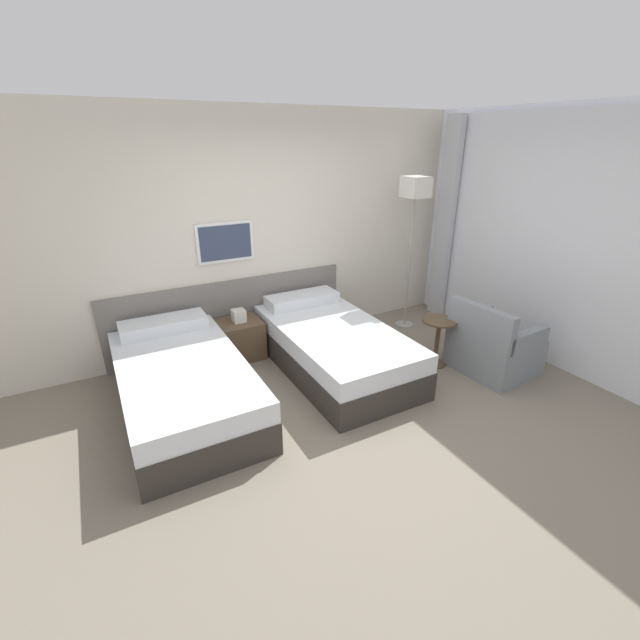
% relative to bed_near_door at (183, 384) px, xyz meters
% --- Properties ---
extents(ground_plane, '(16.00, 16.00, 0.00)m').
position_rel_bed_near_door_xyz_m(ground_plane, '(1.38, -0.87, -0.26)').
color(ground_plane, slate).
extents(wall_headboard, '(10.00, 0.10, 2.70)m').
position_rel_bed_near_door_xyz_m(wall_headboard, '(1.34, 1.07, 1.04)').
color(wall_headboard, beige).
rests_on(wall_headboard, ground_plane).
extents(wall_window, '(0.21, 4.41, 2.70)m').
position_rel_bed_near_door_xyz_m(wall_window, '(3.87, -1.06, 1.08)').
color(wall_window, white).
rests_on(wall_window, ground_plane).
extents(bed_near_door, '(1.08, 2.04, 0.63)m').
position_rel_bed_near_door_xyz_m(bed_near_door, '(0.00, 0.00, 0.00)').
color(bed_near_door, '#332D28').
rests_on(bed_near_door, ground_plane).
extents(bed_near_window, '(1.08, 2.04, 0.63)m').
position_rel_bed_near_door_xyz_m(bed_near_window, '(1.62, 0.00, 0.00)').
color(bed_near_window, '#332D28').
rests_on(bed_near_window, ground_plane).
extents(nightstand, '(0.47, 0.44, 0.58)m').
position_rel_bed_near_door_xyz_m(nightstand, '(0.81, 0.74, -0.03)').
color(nightstand, brown).
rests_on(nightstand, ground_plane).
extents(floor_lamp, '(0.28, 0.28, 1.94)m').
position_rel_bed_near_door_xyz_m(floor_lamp, '(3.06, 0.55, 1.43)').
color(floor_lamp, '#9E9993').
rests_on(floor_lamp, ground_plane).
extents(side_table, '(0.38, 0.38, 0.55)m').
position_rel_bed_near_door_xyz_m(side_table, '(2.67, -0.49, 0.12)').
color(side_table, brown).
rests_on(side_table, ground_plane).
extents(armchair, '(0.75, 0.82, 0.81)m').
position_rel_bed_near_door_xyz_m(armchair, '(3.10, -0.88, 0.01)').
color(armchair, gray).
rests_on(armchair, ground_plane).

